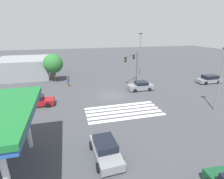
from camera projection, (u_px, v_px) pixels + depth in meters
ground_plane at (112, 95)px, 27.62m from camera, size 146.64×146.64×0.00m
crosswalk_markings at (124, 111)px, 22.20m from camera, size 9.51×4.40×0.01m
traffic_signal_mast at (133, 62)px, 32.74m from camera, size 3.93×3.93×5.69m
car_1 at (105, 149)px, 14.12m from camera, size 2.27×4.41×1.43m
car_2 at (37, 101)px, 23.59m from camera, size 4.37×2.08×1.46m
car_3 at (209, 79)px, 33.73m from camera, size 4.71×2.11×1.55m
car_4 at (140, 86)px, 29.84m from camera, size 4.25×2.22×1.48m
corner_building at (24, 67)px, 38.11m from camera, size 10.66×10.66×3.98m
pedestrian at (68, 82)px, 31.46m from camera, size 0.41×0.41×1.71m
street_light_pole_a at (140, 51)px, 38.07m from camera, size 0.80×0.36×9.13m
street_light_pole_b at (221, 74)px, 21.05m from camera, size 0.80×0.36×7.91m
tree_corner_a at (53, 64)px, 33.79m from camera, size 3.73×3.73×5.47m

